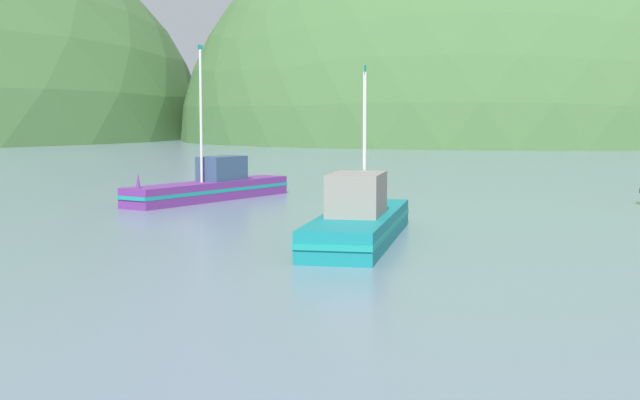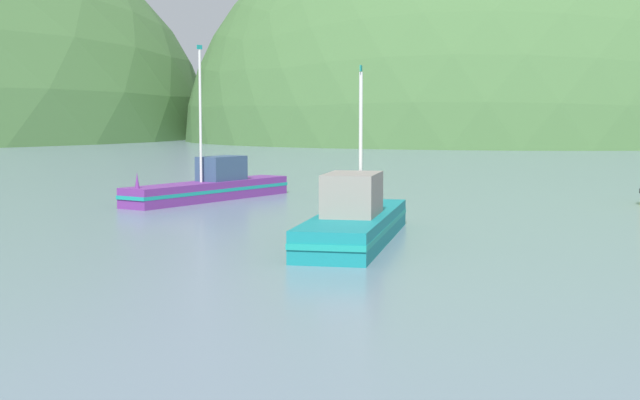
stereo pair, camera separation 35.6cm
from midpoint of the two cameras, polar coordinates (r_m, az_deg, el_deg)
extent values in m
ellipsoid|color=#47703D|center=(145.95, 12.50, 3.72)|extent=(103.37, 82.69, 78.73)
cube|color=#6B2D84|center=(43.45, -6.52, 0.58)|extent=(7.15, 9.59, 0.90)
cube|color=teal|center=(43.45, -6.52, 0.64)|extent=(7.22, 9.69, 0.16)
cone|color=#6B2D84|center=(39.88, -11.00, 1.24)|extent=(0.28, 0.28, 0.70)
cube|color=#334C6B|center=(44.09, -5.75, 2.02)|extent=(2.44, 2.75, 1.18)
cylinder|color=silver|center=(42.86, -7.08, 5.28)|extent=(0.12, 0.12, 6.23)
cube|color=teal|center=(42.97, -7.13, 9.60)|extent=(0.22, 0.32, 0.20)
cube|color=#147F84|center=(29.16, 2.88, -1.74)|extent=(4.14, 10.09, 0.94)
cube|color=teal|center=(29.16, 2.88, -1.65)|extent=(4.18, 10.19, 0.17)
cone|color=#147F84|center=(33.54, 4.09, 0.60)|extent=(0.24, 0.24, 0.70)
cube|color=gray|center=(28.43, 2.70, 0.37)|extent=(2.12, 2.99, 1.33)
cylinder|color=silver|center=(29.98, 3.22, 3.74)|extent=(0.12, 0.12, 4.58)
cube|color=teal|center=(30.00, 3.24, 8.34)|extent=(0.10, 0.36, 0.20)
camera|label=1|loc=(0.18, -89.64, 0.03)|focal=50.46mm
camera|label=2|loc=(0.18, 90.36, -0.03)|focal=50.46mm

